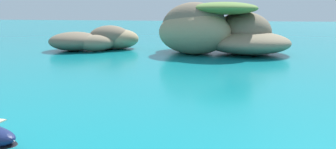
# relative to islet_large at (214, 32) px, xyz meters

# --- Properties ---
(islet_large) EXTENTS (25.41, 18.68, 8.44)m
(islet_large) POSITION_rel_islet_large_xyz_m (0.00, 0.00, 0.00)
(islet_large) COLOR #84755B
(islet_large) RESTS_ON ground
(islet_small) EXTENTS (17.58, 14.79, 4.31)m
(islet_small) POSITION_rel_islet_large_xyz_m (-20.77, 1.38, -1.72)
(islet_small) COLOR #756651
(islet_small) RESTS_ON ground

